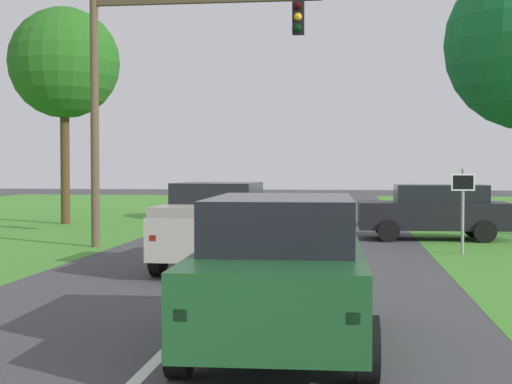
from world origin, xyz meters
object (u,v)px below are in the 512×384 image
object	(u,v)px
pickup_truck_lead	(219,224)
red_suv_near	(281,269)
keep_moving_sign	(463,200)
crossing_suv_far	(434,210)
traffic_light	(151,74)
extra_tree_1	(64,64)

from	to	relation	value
pickup_truck_lead	red_suv_near	bearing A→B (deg)	-74.16
keep_moving_sign	crossing_suv_far	bearing A→B (deg)	93.90
traffic_light	crossing_suv_far	world-z (taller)	traffic_light
traffic_light	extra_tree_1	bearing A→B (deg)	125.02
crossing_suv_far	extra_tree_1	size ratio (longest dim) A/B	0.54
red_suv_near	keep_moving_sign	bearing A→B (deg)	70.20
red_suv_near	keep_moving_sign	xyz separation A→B (m)	(3.81, 10.59, 0.44)
traffic_light	pickup_truck_lead	bearing A→B (deg)	-56.57
pickup_truck_lead	keep_moving_sign	distance (m)	6.77
pickup_truck_lead	keep_moving_sign	xyz separation A→B (m)	(5.87, 3.34, 0.45)
traffic_light	keep_moving_sign	xyz separation A→B (m)	(8.47, -0.61, -3.46)
red_suv_near	keep_moving_sign	size ratio (longest dim) A/B	2.10
red_suv_near	extra_tree_1	distance (m)	22.64
red_suv_near	extra_tree_1	world-z (taller)	extra_tree_1
red_suv_near	traffic_light	distance (m)	12.74
traffic_light	keep_moving_sign	size ratio (longest dim) A/B	3.36
traffic_light	extra_tree_1	distance (m)	10.10
crossing_suv_far	keep_moving_sign	bearing A→B (deg)	-86.10
pickup_truck_lead	traffic_light	size ratio (longest dim) A/B	0.69
extra_tree_1	traffic_light	bearing A→B (deg)	-54.98
red_suv_near	crossing_suv_far	xyz separation A→B (m)	(3.54, 14.62, -0.09)
red_suv_near	pickup_truck_lead	world-z (taller)	pickup_truck_lead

